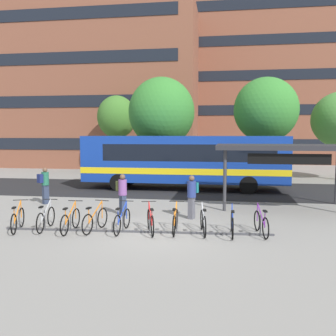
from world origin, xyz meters
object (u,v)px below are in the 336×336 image
commuter_olive_pack_0 (122,192)px  commuter_navy_pack_2 (45,183)px  parked_bicycle_orange_2 (70,221)px  parked_bicycle_orange_0 (18,220)px  parked_bicycle_purple_9 (261,223)px  parked_bicycle_orange_3 (95,220)px  street_tree_1 (162,112)px  parked_bicycle_blue_4 (122,221)px  parked_bicycle_orange_6 (175,221)px  city_bus (183,160)px  transit_shelter (284,149)px  parked_bicycle_blue_8 (232,224)px  street_tree_2 (266,110)px  parked_bicycle_silver_1 (46,219)px  parked_bicycle_silver_7 (203,222)px  commuter_teal_pack_1 (192,194)px  street_tree_0 (117,117)px  parked_bicycle_red_5 (151,222)px

commuter_olive_pack_0 → commuter_navy_pack_2: size_ratio=0.97×
parked_bicycle_orange_2 → parked_bicycle_orange_0: bearing=92.1°
parked_bicycle_purple_9 → parked_bicycle_orange_3: bearing=84.2°
commuter_olive_pack_0 → street_tree_1: size_ratio=0.23×
parked_bicycle_blue_4 → commuter_olive_pack_0: commuter_olive_pack_0 is taller
parked_bicycle_orange_6 → parked_bicycle_orange_2: bearing=94.6°
city_bus → parked_bicycle_blue_4: bearing=84.2°
parked_bicycle_orange_0 → commuter_olive_pack_0: commuter_olive_pack_0 is taller
parked_bicycle_orange_2 → parked_bicycle_orange_3: size_ratio=1.01×
parked_bicycle_orange_3 → commuter_olive_pack_0: bearing=4.3°
commuter_olive_pack_0 → transit_shelter: bearing=68.0°
parked_bicycle_blue_8 → street_tree_2: street_tree_2 is taller
street_tree_1 → street_tree_2: size_ratio=1.03×
parked_bicycle_silver_1 → commuter_olive_pack_0: bearing=-44.2°
transit_shelter → street_tree_2: 9.46m
city_bus → parked_bicycle_silver_7: size_ratio=7.03×
city_bus → transit_shelter: bearing=136.8°
parked_bicycle_orange_2 → street_tree_1: street_tree_1 is taller
commuter_teal_pack_1 → street_tree_0: 18.60m
commuter_olive_pack_0 → commuter_navy_pack_2: (-4.27, 1.77, 0.03)m
parked_bicycle_silver_7 → street_tree_2: bearing=-22.7°
parked_bicycle_orange_6 → commuter_navy_pack_2: (-6.75, 4.12, 0.62)m
city_bus → transit_shelter: size_ratio=1.99×
parked_bicycle_purple_9 → commuter_teal_pack_1: commuter_teal_pack_1 is taller
city_bus → commuter_teal_pack_1: (1.13, -7.52, -0.79)m
parked_bicycle_blue_4 → street_tree_0: 20.06m
commuter_olive_pack_0 → street_tree_2: 14.21m
parked_bicycle_red_5 → parked_bicycle_purple_9: same height
parked_bicycle_orange_0 → parked_bicycle_blue_8: 7.30m
parked_bicycle_purple_9 → street_tree_0: (-10.22, 18.44, 4.38)m
parked_bicycle_blue_4 → parked_bicycle_silver_1: bearing=94.9°
parked_bicycle_orange_0 → commuter_olive_pack_0: size_ratio=0.99×
city_bus → parked_bicycle_silver_1: (-3.76, -9.91, -1.39)m
city_bus → parked_bicycle_orange_2: 10.53m
parked_bicycle_blue_4 → parked_bicycle_blue_8: 3.68m
parked_bicycle_blue_4 → parked_bicycle_silver_7: size_ratio=1.01×
parked_bicycle_silver_1 → parked_bicycle_orange_6: same height
parked_bicycle_orange_2 → street_tree_1: (0.78, 14.55, 4.49)m
parked_bicycle_orange_0 → street_tree_1: (2.64, 14.67, 4.49)m
transit_shelter → street_tree_1: bearing=128.5°
parked_bicycle_orange_2 → parked_bicycle_orange_3: bearing=-77.6°
parked_bicycle_silver_1 → commuter_olive_pack_0: 3.35m
parked_bicycle_blue_4 → street_tree_2: (6.34, 14.21, 4.59)m
parked_bicycle_purple_9 → commuter_olive_pack_0: size_ratio=1.01×
parked_bicycle_orange_3 → street_tree_2: size_ratio=0.24×
parked_bicycle_orange_2 → parked_bicycle_orange_6: size_ratio=1.00×
street_tree_2 → city_bus: bearing=-140.3°
parked_bicycle_purple_9 → street_tree_1: (-5.59, 14.01, 4.49)m
parked_bicycle_blue_4 → parked_bicycle_orange_3: bearing=95.0°
parked_bicycle_orange_6 → commuter_navy_pack_2: commuter_navy_pack_2 is taller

